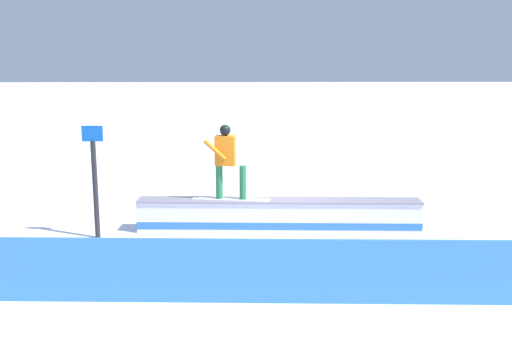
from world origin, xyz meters
name	(u,v)px	position (x,y,z in m)	size (l,w,h in m)	color
ground_plane	(279,231)	(0.00, 0.00, 0.00)	(120.00, 120.00, 0.00)	white
grind_box	(279,217)	(0.00, 0.00, 0.30)	(5.79, 0.71, 0.66)	white
snowboarder	(227,159)	(1.05, -0.05, 1.49)	(1.61, 0.53, 1.53)	silver
safety_fence	(293,271)	(0.00, 3.54, 0.49)	(9.16, 0.06, 0.98)	#387CDD
trail_marker	(95,179)	(3.61, 0.39, 1.19)	(0.40, 0.10, 2.23)	#262628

